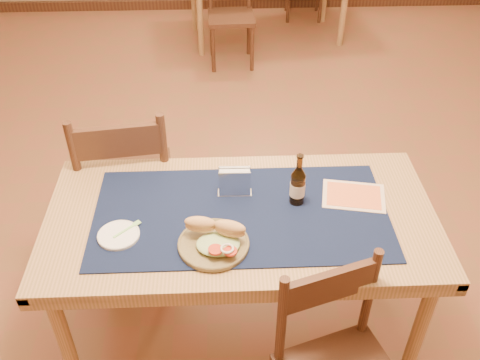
{
  "coord_description": "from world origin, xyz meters",
  "views": [
    {
      "loc": [
        -0.07,
        -2.42,
        2.22
      ],
      "look_at": [
        0.0,
        -0.7,
        0.85
      ],
      "focal_mm": 40.0,
      "sensor_mm": 36.0,
      "label": 1
    }
  ],
  "objects_px": {
    "main_table": "(241,229)",
    "chair_main_far": "(128,182)",
    "beer_bottle": "(298,185)",
    "napkin_holder": "(235,182)",
    "sandwich_plate": "(215,240)"
  },
  "relations": [
    {
      "from": "chair_main_far",
      "to": "napkin_holder",
      "type": "bearing_deg",
      "value": -36.5
    },
    {
      "from": "chair_main_far",
      "to": "napkin_holder",
      "type": "xyz_separation_m",
      "value": [
        0.53,
        -0.39,
        0.3
      ]
    },
    {
      "from": "beer_bottle",
      "to": "napkin_holder",
      "type": "height_order",
      "value": "beer_bottle"
    },
    {
      "from": "beer_bottle",
      "to": "napkin_holder",
      "type": "bearing_deg",
      "value": 165.64
    },
    {
      "from": "chair_main_far",
      "to": "sandwich_plate",
      "type": "distance_m",
      "value": 0.87
    },
    {
      "from": "chair_main_far",
      "to": "sandwich_plate",
      "type": "height_order",
      "value": "chair_main_far"
    },
    {
      "from": "main_table",
      "to": "napkin_holder",
      "type": "relative_size",
      "value": 11.11
    },
    {
      "from": "sandwich_plate",
      "to": "beer_bottle",
      "type": "distance_m",
      "value": 0.42
    },
    {
      "from": "main_table",
      "to": "chair_main_far",
      "type": "xyz_separation_m",
      "value": [
        -0.55,
        0.52,
        -0.15
      ]
    },
    {
      "from": "sandwich_plate",
      "to": "beer_bottle",
      "type": "bearing_deg",
      "value": 35.3
    },
    {
      "from": "chair_main_far",
      "to": "napkin_holder",
      "type": "distance_m",
      "value": 0.73
    },
    {
      "from": "main_table",
      "to": "sandwich_plate",
      "type": "bearing_deg",
      "value": -120.89
    },
    {
      "from": "beer_bottle",
      "to": "napkin_holder",
      "type": "xyz_separation_m",
      "value": [
        -0.26,
        0.07,
        -0.03
      ]
    },
    {
      "from": "beer_bottle",
      "to": "napkin_holder",
      "type": "relative_size",
      "value": 1.66
    },
    {
      "from": "main_table",
      "to": "beer_bottle",
      "type": "relative_size",
      "value": 6.71
    }
  ]
}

